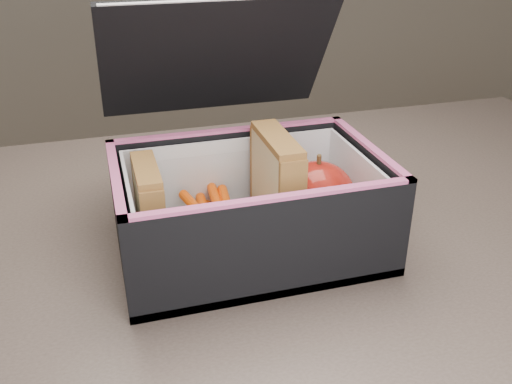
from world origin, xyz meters
TOP-DOWN VIEW (x-y plane):
  - kitchen_table at (0.00, 0.00)m, footprint 1.20×0.80m
  - lunch_bag at (-0.03, 0.01)m, footprint 0.28×0.29m
  - plastic_tub at (-0.07, 0.02)m, footprint 0.18×0.13m
  - sandwich_left at (-0.14, 0.02)m, footprint 0.02×0.08m
  - sandwich_right at (0.00, 0.02)m, footprint 0.03×0.10m
  - carrot_sticks at (-0.06, 0.02)m, footprint 0.06×0.16m
  - paper_napkin at (0.05, 0.00)m, footprint 0.09×0.09m
  - red_apple at (0.04, -0.00)m, footprint 0.11×0.11m

SIDE VIEW (x-z plane):
  - kitchen_table at x=0.00m, z-range 0.28..1.03m
  - paper_napkin at x=0.05m, z-range 0.76..0.77m
  - carrot_sticks at x=-0.06m, z-range 0.77..0.80m
  - plastic_tub at x=-0.07m, z-range 0.76..0.84m
  - red_apple at x=0.04m, z-range 0.76..0.85m
  - lunch_bag at x=-0.03m, z-range 0.68..0.94m
  - sandwich_left at x=-0.14m, z-range 0.77..0.86m
  - sandwich_right at x=0.00m, z-range 0.77..0.88m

